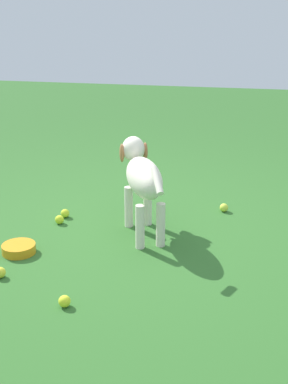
{
  "coord_description": "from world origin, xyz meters",
  "views": [
    {
      "loc": [
        -3.25,
        -0.87,
        1.54
      ],
      "look_at": [
        -0.03,
        -0.18,
        0.33
      ],
      "focal_mm": 48.03,
      "sensor_mm": 36.0,
      "label": 1
    }
  ],
  "objects": [
    {
      "name": "tennis_ball_4",
      "position": [
        -0.79,
        0.54,
        0.03
      ],
      "size": [
        0.07,
        0.07,
        0.07
      ],
      "primitive_type": "sphere",
      "color": "yellow",
      "rests_on": "ground"
    },
    {
      "name": "tennis_ball_0",
      "position": [
        0.16,
        0.48,
        0.03
      ],
      "size": [
        0.07,
        0.07,
        0.07
      ],
      "primitive_type": "sphere",
      "color": "#C0D52D",
      "rests_on": "ground"
    },
    {
      "name": "dog",
      "position": [
        0.02,
        -0.15,
        0.42
      ],
      "size": [
        0.86,
        0.48,
        0.63
      ],
      "rotation": [
        0.0,
        0.0,
        0.45
      ],
      "color": "silver",
      "rests_on": "ground"
    },
    {
      "name": "ground",
      "position": [
        0.0,
        0.0,
        0.0
      ],
      "size": [
        14.0,
        14.0,
        0.0
      ],
      "primitive_type": "plane",
      "color": "#2D6026"
    },
    {
      "name": "tennis_ball_2",
      "position": [
        0.54,
        -0.7,
        0.03
      ],
      "size": [
        0.07,
        0.07,
        0.07
      ],
      "primitive_type": "sphere",
      "color": "#C8DB40",
      "rests_on": "ground"
    },
    {
      "name": "tennis_ball_3",
      "position": [
        0.04,
        0.48,
        0.03
      ],
      "size": [
        0.07,
        0.07,
        0.07
      ],
      "primitive_type": "sphere",
      "color": "#C2DA2A",
      "rests_on": "ground"
    },
    {
      "name": "tennis_ball_1",
      "position": [
        -1.01,
        0.05,
        0.03
      ],
      "size": [
        0.07,
        0.07,
        0.07
      ],
      "primitive_type": "sphere",
      "color": "yellow",
      "rests_on": "ground"
    },
    {
      "name": "water_bowl",
      "position": [
        -0.47,
        0.57,
        0.03
      ],
      "size": [
        0.22,
        0.22,
        0.06
      ],
      "primitive_type": "cylinder",
      "color": "orange",
      "rests_on": "ground"
    }
  ]
}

